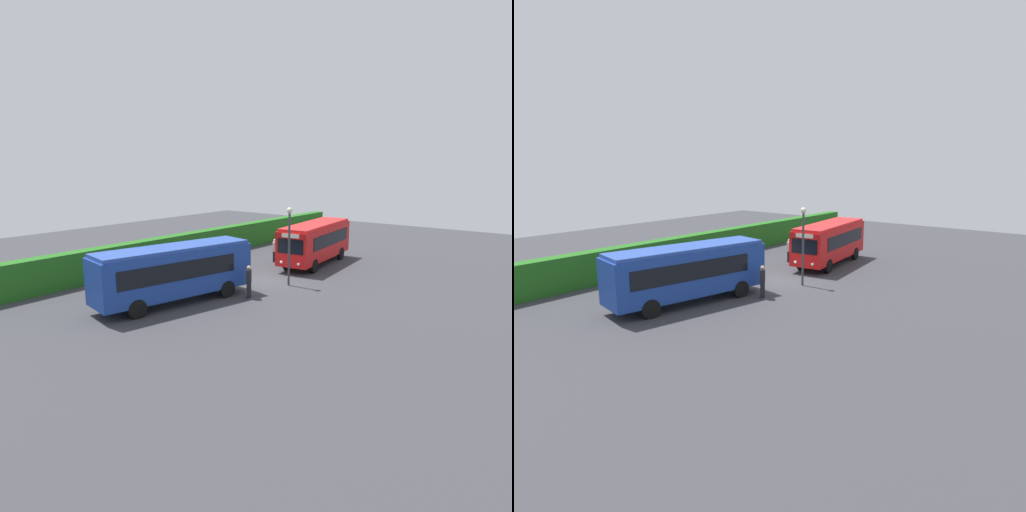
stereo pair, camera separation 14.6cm
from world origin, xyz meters
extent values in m
plane|color=#38383D|center=(0.00, 0.00, 0.00)|extent=(64.00, 64.00, 0.00)
cube|color=navy|center=(-7.03, 1.40, 1.78)|extent=(9.40, 4.11, 2.47)
cube|color=#2747A0|center=(-7.03, 1.40, 3.12)|extent=(9.09, 3.87, 0.20)
cube|color=black|center=(-7.09, 2.62, 2.08)|extent=(6.97, 1.45, 0.99)
cube|color=black|center=(-7.56, 0.29, 2.08)|extent=(6.97, 1.45, 0.99)
cube|color=black|center=(-2.55, 0.49, 2.08)|extent=(0.42, 1.89, 1.04)
cube|color=silver|center=(-2.55, 0.49, 2.84)|extent=(0.30, 1.27, 0.28)
cylinder|color=black|center=(-4.05, 1.89, 0.50)|extent=(1.04, 0.47, 1.00)
cylinder|color=black|center=(-4.47, -0.22, 0.50)|extent=(1.04, 0.47, 1.00)
cylinder|color=black|center=(-9.58, 3.01, 0.50)|extent=(1.04, 0.47, 1.00)
cylinder|color=black|center=(-10.01, 0.90, 0.50)|extent=(1.04, 0.47, 1.00)
sphere|color=silver|center=(-2.41, 1.12, 0.90)|extent=(0.22, 0.22, 0.22)
sphere|color=silver|center=(-2.66, -0.15, 0.90)|extent=(0.22, 0.22, 0.22)
cube|color=red|center=(6.26, 0.26, 1.77)|extent=(8.74, 3.42, 2.44)
cube|color=red|center=(6.26, 0.26, 3.09)|extent=(8.47, 3.20, 0.20)
cube|color=black|center=(6.71, -0.90, 2.06)|extent=(6.60, 0.86, 0.97)
cube|color=black|center=(6.41, 1.49, 2.06)|extent=(6.60, 0.86, 0.97)
cube|color=black|center=(2.02, -0.27, 2.06)|extent=(0.28, 1.94, 1.02)
cube|color=silver|center=(2.02, -0.27, 2.81)|extent=(0.20, 1.30, 0.28)
cylinder|color=black|center=(3.77, -1.15, 0.50)|extent=(1.03, 0.40, 1.00)
cylinder|color=black|center=(3.50, 1.02, 0.50)|extent=(1.03, 0.40, 1.00)
cylinder|color=black|center=(9.01, -0.49, 0.50)|extent=(1.03, 0.40, 1.00)
cylinder|color=black|center=(8.74, 1.67, 0.50)|extent=(1.03, 0.40, 1.00)
sphere|color=silver|center=(2.09, -0.92, 0.90)|extent=(0.22, 0.22, 0.22)
sphere|color=silver|center=(1.92, 0.38, 0.90)|extent=(0.22, 0.22, 0.22)
cube|color=maroon|center=(-6.23, 4.55, 0.44)|extent=(0.30, 0.27, 0.88)
cube|color=maroon|center=(-6.23, 4.55, 1.26)|extent=(0.46, 0.31, 0.77)
sphere|color=tan|center=(-6.23, 4.55, 1.76)|extent=(0.24, 0.24, 0.24)
cube|color=black|center=(-3.76, -1.28, 0.45)|extent=(0.36, 0.35, 0.89)
cube|color=black|center=(-3.76, -1.28, 1.28)|extent=(0.50, 0.45, 0.78)
sphere|color=tan|center=(-3.76, -1.28, 1.79)|extent=(0.24, 0.24, 0.24)
cube|color=black|center=(5.03, 3.18, 0.43)|extent=(0.36, 0.33, 0.85)
cube|color=silver|center=(5.03, 3.18, 1.23)|extent=(0.51, 0.40, 0.75)
sphere|color=beige|center=(5.03, 3.18, 1.72)|extent=(0.23, 0.23, 0.23)
cube|color=#22631C|center=(0.00, 9.16, 1.08)|extent=(44.00, 1.08, 2.16)
cone|color=orange|center=(0.83, 6.08, 0.30)|extent=(0.36, 0.36, 0.60)
cylinder|color=#38383D|center=(-0.09, -1.58, 2.31)|extent=(0.14, 0.14, 4.63)
sphere|color=beige|center=(-0.09, -1.58, 4.81)|extent=(0.36, 0.36, 0.36)
camera|label=1|loc=(-23.48, -17.19, 7.75)|focal=31.84mm
camera|label=2|loc=(-23.39, -17.31, 7.75)|focal=31.84mm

